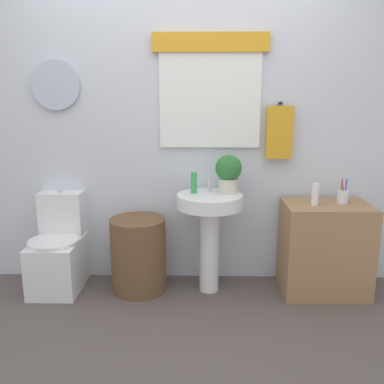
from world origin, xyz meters
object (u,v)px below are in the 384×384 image
pedestal_sink (210,220)px  soap_bottle (194,183)px  toilet (59,252)px  laundry_hamper (139,255)px  potted_plant (228,172)px  lotion_bottle (315,194)px  toothbrush_cup (343,196)px  wooden_cabinet (324,248)px

pedestal_sink → soap_bottle: 0.31m
toilet → laundry_hamper: 0.63m
toilet → laundry_hamper: size_ratio=1.33×
potted_plant → lotion_bottle: potted_plant is taller
pedestal_sink → potted_plant: (0.14, 0.06, 0.36)m
potted_plant → toothbrush_cup: bearing=-2.7°
wooden_cabinet → toothbrush_cup: (0.11, 0.02, 0.41)m
pedestal_sink → toothbrush_cup: toothbrush_cup is taller
toilet → laundry_hamper: (0.63, -0.03, -0.00)m
laundry_hamper → toilet: bearing=176.9°
toilet → potted_plant: potted_plant is taller
wooden_cabinet → potted_plant: bearing=175.4°
pedestal_sink → lotion_bottle: lotion_bottle is taller
toothbrush_cup → laundry_hamper: bearing=-179.3°
pedestal_sink → lotion_bottle: size_ratio=4.72×
laundry_hamper → wooden_cabinet: size_ratio=0.82×
lotion_bottle → toothbrush_cup: 0.23m
pedestal_sink → toilet: bearing=178.3°
pedestal_sink → soap_bottle: soap_bottle is taller
soap_bottle → lotion_bottle: bearing=-5.8°
lotion_bottle → toothbrush_cup: (0.22, 0.06, -0.03)m
wooden_cabinet → toothbrush_cup: size_ratio=3.80×
pedestal_sink → lotion_bottle: (0.77, -0.04, 0.21)m
toilet → potted_plant: bearing=1.1°
pedestal_sink → toothbrush_cup: size_ratio=4.16×
laundry_hamper → soap_bottle: 0.71m
toilet → pedestal_sink: (1.18, -0.03, 0.28)m
lotion_bottle → pedestal_sink: bearing=177.0°
toilet → toothbrush_cup: (2.18, -0.01, 0.47)m
wooden_cabinet → potted_plant: potted_plant is taller
toothbrush_cup → potted_plant: bearing=177.3°
pedestal_sink → toothbrush_cup: bearing=1.1°
wooden_cabinet → potted_plant: (-0.74, 0.06, 0.58)m
toilet → wooden_cabinet: bearing=-1.0°
toilet → wooden_cabinet: (2.07, -0.03, 0.06)m
potted_plant → lotion_bottle: (0.63, -0.10, -0.15)m
toilet → wooden_cabinet: toilet is taller
potted_plant → lotion_bottle: size_ratio=1.78×
toilet → wooden_cabinet: size_ratio=1.09×
wooden_cabinet → toothbrush_cup: toothbrush_cup is taller
toilet → potted_plant: (1.32, 0.03, 0.64)m
wooden_cabinet → soap_bottle: (-1.00, 0.05, 0.50)m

